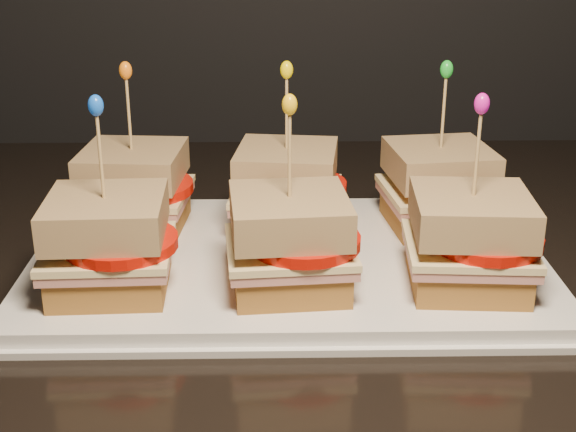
{
  "coord_description": "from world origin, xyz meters",
  "views": [
    {
      "loc": [
        0.05,
        0.91,
        1.21
      ],
      "look_at": [
        0.06,
        1.58,
        0.95
      ],
      "focal_mm": 50.0,
      "sensor_mm": 36.0,
      "label": 1
    }
  ],
  "objects": [
    {
      "name": "platter",
      "position": [
        0.06,
        1.58,
        0.9
      ],
      "size": [
        0.46,
        0.29,
        0.02
      ],
      "primitive_type": "cube",
      "color": "white",
      "rests_on": "granite_slab"
    },
    {
      "name": "platter_rim",
      "position": [
        0.06,
        1.58,
        0.9
      ],
      "size": [
        0.47,
        0.3,
        0.01
      ],
      "primitive_type": "cube",
      "color": "white",
      "rests_on": "granite_slab"
    },
    {
      "name": "sandwich_0_bread_bot",
      "position": [
        -0.08,
        1.64,
        0.93
      ],
      "size": [
        0.1,
        0.1,
        0.03
      ],
      "primitive_type": "cube",
      "rotation": [
        0.0,
        0.0,
        -0.08
      ],
      "color": "brown",
      "rests_on": "platter"
    },
    {
      "name": "sandwich_0_ham",
      "position": [
        -0.08,
        1.64,
        0.94
      ],
      "size": [
        0.11,
        0.1,
        0.01
      ],
      "primitive_type": "cube",
      "rotation": [
        0.0,
        0.0,
        -0.08
      ],
      "color": "#B0675E",
      "rests_on": "sandwich_0_bread_bot"
    },
    {
      "name": "sandwich_0_cheese",
      "position": [
        -0.08,
        1.64,
        0.95
      ],
      "size": [
        0.11,
        0.11,
        0.01
      ],
      "primitive_type": "cube",
      "rotation": [
        0.0,
        0.0,
        -0.08
      ],
      "color": "#F8E19B",
      "rests_on": "sandwich_0_ham"
    },
    {
      "name": "sandwich_0_tomato",
      "position": [
        -0.07,
        1.64,
        0.96
      ],
      "size": [
        0.09,
        0.09,
        0.01
      ],
      "primitive_type": "cylinder",
      "color": "red",
      "rests_on": "sandwich_0_cheese"
    },
    {
      "name": "sandwich_0_bread_top",
      "position": [
        -0.08,
        1.64,
        0.98
      ],
      "size": [
        0.1,
        0.1,
        0.03
      ],
      "primitive_type": "cube",
      "rotation": [
        0.0,
        0.0,
        -0.08
      ],
      "color": "#61310E",
      "rests_on": "sandwich_0_tomato"
    },
    {
      "name": "sandwich_0_pick",
      "position": [
        -0.08,
        1.64,
        1.02
      ],
      "size": [
        0.0,
        0.0,
        0.09
      ],
      "primitive_type": "cylinder",
      "color": "tan",
      "rests_on": "sandwich_0_bread_top"
    },
    {
      "name": "sandwich_0_frill",
      "position": [
        -0.08,
        1.64,
        1.07
      ],
      "size": [
        0.01,
        0.01,
        0.02
      ],
      "primitive_type": "ellipsoid",
      "color": "orange",
      "rests_on": "sandwich_0_pick"
    },
    {
      "name": "sandwich_1_bread_bot",
      "position": [
        0.06,
        1.64,
        0.93
      ],
      "size": [
        0.1,
        0.1,
        0.03
      ],
      "primitive_type": "cube",
      "rotation": [
        0.0,
        0.0,
        -0.12
      ],
      "color": "brown",
      "rests_on": "platter"
    },
    {
      "name": "sandwich_1_ham",
      "position": [
        0.06,
        1.64,
        0.94
      ],
      "size": [
        0.11,
        0.11,
        0.01
      ],
      "primitive_type": "cube",
      "rotation": [
        0.0,
        0.0,
        -0.12
      ],
      "color": "#B0675E",
      "rests_on": "sandwich_1_bread_bot"
    },
    {
      "name": "sandwich_1_cheese",
      "position": [
        0.06,
        1.64,
        0.95
      ],
      "size": [
        0.11,
        0.11,
        0.01
      ],
      "primitive_type": "cube",
      "rotation": [
        0.0,
        0.0,
        -0.12
      ],
      "color": "#F8E19B",
      "rests_on": "sandwich_1_ham"
    },
    {
      "name": "sandwich_1_tomato",
      "position": [
        0.08,
        1.64,
        0.96
      ],
      "size": [
        0.09,
        0.09,
        0.01
      ],
      "primitive_type": "cylinder",
      "color": "red",
      "rests_on": "sandwich_1_cheese"
    },
    {
      "name": "sandwich_1_bread_top",
      "position": [
        0.06,
        1.64,
        0.98
      ],
      "size": [
        0.1,
        0.1,
        0.03
      ],
      "primitive_type": "cube",
      "rotation": [
        0.0,
        0.0,
        -0.12
      ],
      "color": "#61310E",
      "rests_on": "sandwich_1_tomato"
    },
    {
      "name": "sandwich_1_pick",
      "position": [
        0.06,
        1.64,
        1.02
      ],
      "size": [
        0.0,
        0.0,
        0.09
      ],
      "primitive_type": "cylinder",
      "color": "tan",
      "rests_on": "sandwich_1_bread_top"
    },
    {
      "name": "sandwich_1_frill",
      "position": [
        0.06,
        1.64,
        1.07
      ],
      "size": [
        0.01,
        0.01,
        0.02
      ],
      "primitive_type": "ellipsoid",
      "color": "#F9DB01",
      "rests_on": "sandwich_1_pick"
    },
    {
      "name": "sandwich_2_bread_bot",
      "position": [
        0.21,
        1.64,
        0.93
      ],
      "size": [
        0.1,
        0.1,
        0.03
      ],
      "primitive_type": "cube",
      "rotation": [
        0.0,
        0.0,
        0.12
      ],
      "color": "brown",
      "rests_on": "platter"
    },
    {
      "name": "sandwich_2_ham",
      "position": [
        0.21,
        1.64,
        0.94
      ],
      "size": [
        0.11,
        0.11,
        0.01
      ],
      "primitive_type": "cube",
      "rotation": [
        0.0,
        0.0,
        0.12
      ],
      "color": "#B0675E",
      "rests_on": "sandwich_2_bread_bot"
    },
    {
      "name": "sandwich_2_cheese",
      "position": [
        0.21,
        1.64,
        0.95
      ],
      "size": [
        0.11,
        0.11,
        0.01
      ],
      "primitive_type": "cube",
      "rotation": [
        0.0,
        0.0,
        0.12
      ],
      "color": "#F8E19B",
      "rests_on": "sandwich_2_ham"
    },
    {
      "name": "sandwich_2_tomato",
      "position": [
        0.22,
        1.64,
        0.96
      ],
      "size": [
        0.09,
        0.09,
        0.01
      ],
      "primitive_type": "cylinder",
      "color": "red",
      "rests_on": "sandwich_2_cheese"
    },
    {
      "name": "sandwich_2_bread_top",
      "position": [
        0.21,
        1.64,
        0.98
      ],
      "size": [
        0.1,
        0.1,
        0.03
      ],
      "primitive_type": "cube",
      "rotation": [
        0.0,
        0.0,
        0.12
      ],
      "color": "#61310E",
      "rests_on": "sandwich_2_tomato"
    },
    {
      "name": "sandwich_2_pick",
      "position": [
        0.21,
        1.64,
        1.02
      ],
      "size": [
        0.0,
        0.0,
        0.09
      ],
      "primitive_type": "cylinder",
      "color": "tan",
      "rests_on": "sandwich_2_bread_top"
    },
    {
      "name": "sandwich_2_frill",
      "position": [
        0.21,
        1.64,
        1.07
      ],
      "size": [
        0.01,
        0.01,
        0.02
      ],
      "primitive_type": "ellipsoid",
      "color": "green",
      "rests_on": "sandwich_2_pick"
    },
    {
      "name": "sandwich_3_bread_bot",
      "position": [
        -0.08,
        1.51,
        0.93
      ],
      "size": [
        0.1,
        0.1,
        0.03
      ],
      "primitive_type": "cube",
      "rotation": [
        0.0,
        0.0,
        0.04
      ],
      "color": "brown",
      "rests_on": "platter"
    },
    {
      "name": "sandwich_3_ham",
      "position": [
        -0.08,
        1.51,
        0.94
      ],
      "size": [
        0.1,
        0.1,
        0.01
      ],
      "primitive_type": "cube",
      "rotation": [
        0.0,
        0.0,
        0.04
      ],
      "color": "#B0675E",
      "rests_on": "sandwich_3_bread_bot"
    },
    {
      "name": "sandwich_3_cheese",
      "position": [
        -0.08,
        1.51,
        0.95
      ],
      "size": [
        0.11,
        0.1,
        0.01
      ],
      "primitive_type": "cube",
      "rotation": [
        0.0,
        0.0,
        0.04
      ],
      "color": "#F8E19B",
      "rests_on": "sandwich_3_ham"
    },
    {
      "name": "sandwich_3_tomato",
      "position": [
        -0.07,
        1.5,
        0.96
      ],
      "size": [
        0.09,
        0.09,
        0.01
      ],
      "primitive_type": "cylinder",
      "color": "red",
      "rests_on": "sandwich_3_cheese"
    },
    {
      "name": "sandwich_3_bread_top",
      "position": [
        -0.08,
        1.51,
        0.98
      ],
      "size": [
        0.1,
        0.1,
        0.03
      ],
      "primitive_type": "cube",
      "rotation": [
        0.0,
        0.0,
        0.04
      ],
      "color": "#61310E",
      "rests_on": "sandwich_3_tomato"
    },
    {
      "name": "sandwich_3_pick",
      "position": [
        -0.08,
        1.51,
        1.02
      ],
      "size": [
        0.0,
        0.0,
        0.09
      ],
      "primitive_type": "cylinder",
      "color": "tan",
      "rests_on": "sandwich_3_bread_top"
    },
    {
      "name": "sandwich_3_frill",
      "position": [
        -0.08,
        1.51,
        1.07
      ],
      "size": [
        0.01,
        0.01,
        0.02
      ],
      "primitive_type": "ellipsoid",
      "color": "blue",
      "rests_on": "sandwich_3_pick"
    },
    {
      "name": "sandwich_4_bread_bot",
      "position": [
        0.06,
        1.51,
        0.93
      ],
      "size": [
        0.1,
        0.1,
        0.03
      ],
      "primitive_type": "cube",
      "rotation": [
        0.0,
        0.0,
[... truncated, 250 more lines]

